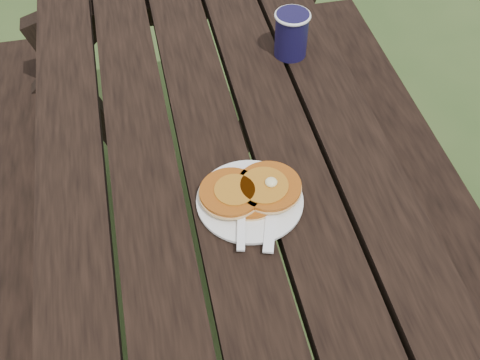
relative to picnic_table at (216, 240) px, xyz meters
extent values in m
plane|color=#2D441D|center=(0.00, 0.00, -0.37)|extent=(60.00, 60.00, 0.00)
cube|color=black|center=(0.00, 0.00, 0.36)|extent=(0.75, 1.80, 0.04)
cube|color=black|center=(0.55, 0.00, 0.06)|extent=(0.25, 1.80, 0.04)
cylinder|color=white|center=(0.04, -0.20, 0.39)|extent=(0.23, 0.23, 0.01)
cylinder|color=#AE5413|center=(0.04, -0.19, 0.40)|extent=(0.12, 0.12, 0.01)
cylinder|color=#AE5413|center=(0.01, -0.19, 0.41)|extent=(0.12, 0.12, 0.01)
cylinder|color=#AE5413|center=(0.08, -0.19, 0.41)|extent=(0.13, 0.13, 0.01)
cylinder|color=#9B5D16|center=(0.07, -0.19, 0.42)|extent=(0.09, 0.09, 0.00)
ellipsoid|color=#F4E59E|center=(0.09, -0.19, 0.42)|extent=(0.02, 0.02, 0.02)
cube|color=white|center=(0.07, -0.24, 0.39)|extent=(0.07, 0.18, 0.00)
cylinder|color=black|center=(0.25, 0.25, 0.44)|extent=(0.08, 0.08, 0.11)
torus|color=white|center=(0.25, 0.25, 0.49)|extent=(0.09, 0.09, 0.01)
cylinder|color=black|center=(0.25, 0.25, 0.49)|extent=(0.07, 0.07, 0.01)
camera|label=1|loc=(-0.13, -0.92, 1.31)|focal=45.00mm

